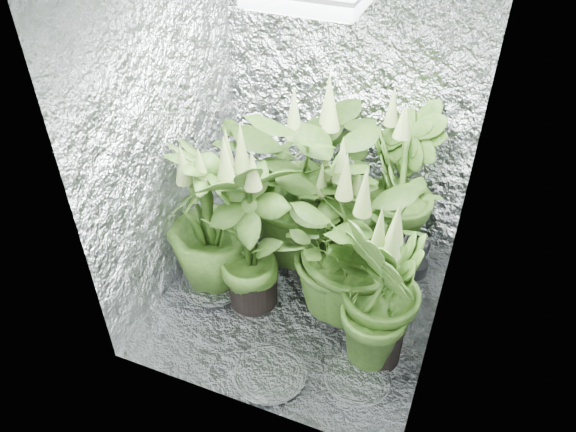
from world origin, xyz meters
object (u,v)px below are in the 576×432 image
(plant_d, at_px, (210,221))
(circulation_fan, at_px, (413,251))
(plant_a, at_px, (308,180))
(plant_g, at_px, (383,295))
(plant_e, at_px, (347,243))
(plant_f, at_px, (250,233))
(plant_b, at_px, (339,230))
(plant_c, at_px, (396,185))

(plant_d, height_order, circulation_fan, plant_d)
(plant_a, bearing_deg, plant_d, -135.31)
(plant_d, relative_size, circulation_fan, 2.60)
(plant_d, height_order, plant_g, plant_g)
(plant_e, xyz_separation_m, plant_f, (-0.53, -0.13, 0.01))
(plant_g, bearing_deg, plant_d, 169.59)
(plant_a, height_order, plant_g, plant_a)
(plant_b, bearing_deg, plant_e, -62.77)
(plant_a, distance_m, plant_g, 0.92)
(plant_c, xyz_separation_m, plant_f, (-0.65, -0.77, 0.00))
(plant_c, relative_size, plant_g, 1.10)
(plant_a, xyz_separation_m, plant_f, (-0.15, -0.53, -0.06))
(plant_b, xyz_separation_m, circulation_fan, (0.42, 0.27, -0.26))
(plant_b, distance_m, plant_g, 0.61)
(plant_b, height_order, plant_f, plant_f)
(plant_f, xyz_separation_m, circulation_fan, (0.84, 0.62, -0.37))
(plant_a, height_order, plant_d, plant_a)
(plant_b, relative_size, plant_f, 0.80)
(circulation_fan, bearing_deg, plant_g, -84.80)
(plant_c, relative_size, plant_f, 0.99)
(plant_g, bearing_deg, plant_c, 99.51)
(plant_e, distance_m, plant_f, 0.54)
(plant_c, bearing_deg, plant_b, -118.89)
(plant_f, height_order, plant_g, plant_f)
(plant_d, xyz_separation_m, plant_e, (0.83, 0.05, 0.06))
(plant_d, bearing_deg, circulation_fan, 25.24)
(plant_e, xyz_separation_m, circulation_fan, (0.31, 0.49, -0.36))
(plant_b, height_order, circulation_fan, plant_b)
(plant_d, bearing_deg, plant_f, -14.50)
(plant_b, xyz_separation_m, plant_d, (-0.72, -0.27, 0.05))
(plant_c, height_order, plant_e, plant_c)
(plant_f, distance_m, plant_g, 0.81)
(plant_b, relative_size, plant_e, 0.83)
(plant_c, xyz_separation_m, plant_d, (-0.95, -0.69, -0.06))
(plant_a, bearing_deg, plant_e, -46.41)
(plant_b, distance_m, plant_c, 0.49)
(plant_a, distance_m, circulation_fan, 0.81)
(plant_c, bearing_deg, plant_e, -100.66)
(plant_a, distance_m, plant_d, 0.65)
(plant_b, xyz_separation_m, plant_c, (0.23, 0.42, 0.11))
(plant_a, xyz_separation_m, plant_c, (0.50, 0.24, -0.06))
(plant_c, bearing_deg, plant_g, -80.49)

